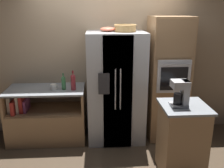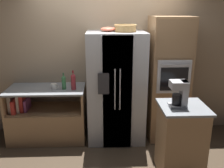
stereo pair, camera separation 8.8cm
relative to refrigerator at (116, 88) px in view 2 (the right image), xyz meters
name	(u,v)px [view 2 (the right image)]	position (x,y,z in m)	size (l,w,h in m)	color
ground_plane	(108,138)	(-0.14, -0.03, -0.91)	(20.00, 20.00, 0.00)	#4C3D2D
wall_back	(107,54)	(-0.14, 0.40, 0.49)	(12.00, 0.06, 2.80)	tan
counter_left	(47,120)	(-1.18, 0.03, -0.57)	(1.26, 0.67, 0.90)	#A87F56
refrigerator	(116,88)	(0.00, 0.00, 0.00)	(0.93, 0.76, 1.81)	silver
wall_oven	(168,79)	(0.87, 0.04, 0.12)	(0.63, 0.70, 2.05)	#A87F56
island_counter	(180,140)	(0.79, -1.02, -0.41)	(0.59, 0.60, 0.98)	#A87F56
wicker_basket	(125,28)	(0.14, 0.00, 0.97)	(0.34, 0.34, 0.11)	tan
fruit_bowl	(108,29)	(-0.12, 0.06, 0.94)	(0.24, 0.24, 0.07)	#DB664C
bottle_tall	(64,82)	(-0.85, -0.02, 0.11)	(0.07, 0.07, 0.27)	#33723F
bottle_short	(73,81)	(-0.69, -0.05, 0.13)	(0.08, 0.08, 0.32)	maroon
mug	(54,86)	(-1.01, -0.01, 0.04)	(0.13, 0.09, 0.09)	silver
coffee_maker	(180,93)	(0.73, -1.03, 0.26)	(0.21, 0.19, 0.33)	#B2B2B7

